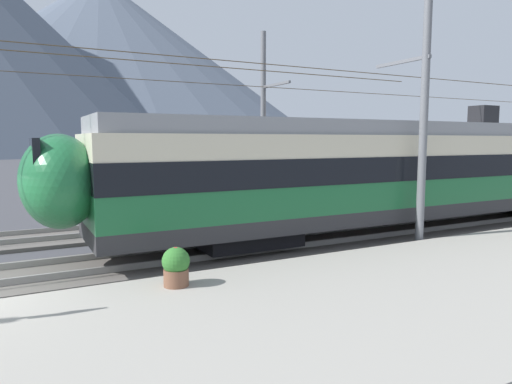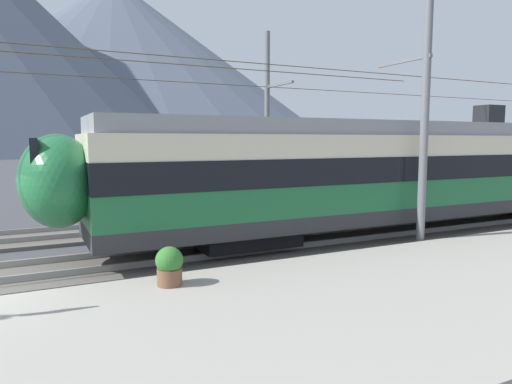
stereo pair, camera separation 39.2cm
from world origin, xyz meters
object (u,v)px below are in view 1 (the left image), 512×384
at_px(catenary_mast_mid, 421,104).
at_px(potted_plant_platform_edge, 176,265).
at_px(train_near_platform, 406,170).
at_px(catenary_mast_far_side, 265,120).

height_order(catenary_mast_mid, potted_plant_platform_edge, catenary_mast_mid).
height_order(train_near_platform, catenary_mast_far_side, catenary_mast_far_side).
height_order(catenary_mast_mid, catenary_mast_far_side, catenary_mast_mid).
relative_size(catenary_mast_far_side, potted_plant_platform_edge, 52.27).
xyz_separation_m(train_near_platform, catenary_mast_mid, (-1.31, -1.78, 2.11)).
xyz_separation_m(train_near_platform, catenary_mast_far_side, (-2.07, 6.43, 1.92)).
bearing_deg(potted_plant_platform_edge, catenary_mast_far_side, 52.39).
bearing_deg(catenary_mast_mid, train_near_platform, 53.75).
bearing_deg(potted_plant_platform_edge, catenary_mast_mid, 8.20).
bearing_deg(catenary_mast_mid, potted_plant_platform_edge, -171.80).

